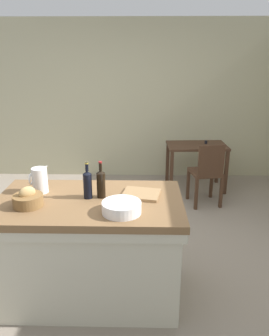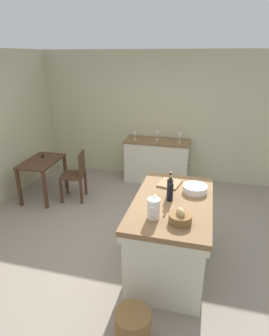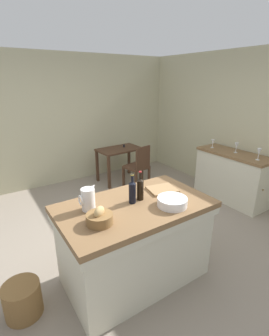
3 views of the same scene
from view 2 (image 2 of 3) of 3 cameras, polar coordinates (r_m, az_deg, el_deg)
ground_plane at (r=4.16m, az=-0.97°, el=-15.10°), size 6.76×6.76×0.00m
wall_right at (r=5.99m, az=5.70°, el=10.17°), size 0.12×5.20×2.60m
island_table at (r=3.58m, az=7.37°, el=-12.40°), size 1.54×0.90×0.91m
side_cabinet at (r=5.91m, az=4.49°, el=1.44°), size 0.52×1.32×0.89m
writing_desk at (r=5.44m, az=-18.06°, el=0.34°), size 0.93×0.60×0.77m
wooden_chair at (r=5.22m, az=-11.70°, el=-1.16°), size 0.47×0.47×0.91m
pitcher at (r=2.95m, az=3.84°, el=-8.10°), size 0.17×0.13×0.26m
wash_bowl at (r=3.59m, az=12.04°, el=-4.10°), size 0.30×0.30×0.09m
bread_basket at (r=2.93m, az=9.18°, el=-9.82°), size 0.23×0.23×0.16m
cutting_board at (r=3.75m, az=7.08°, el=-3.10°), size 0.35×0.31×0.02m
wine_bottle_dark at (r=3.40m, az=7.13°, el=-3.70°), size 0.07×0.07×0.31m
wine_bottle_amber at (r=3.30m, az=7.17°, el=-4.53°), size 0.07×0.07×0.31m
wine_glass_far_left at (r=5.63m, az=9.05°, el=6.33°), size 0.07×0.07×0.19m
wine_glass_left at (r=5.76m, az=4.61°, el=6.78°), size 0.07×0.07×0.17m
wine_glass_middle at (r=5.78m, az=0.10°, el=6.76°), size 0.07×0.07×0.15m
wicker_hamper at (r=3.00m, az=-0.33°, el=-29.24°), size 0.34×0.34×0.33m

